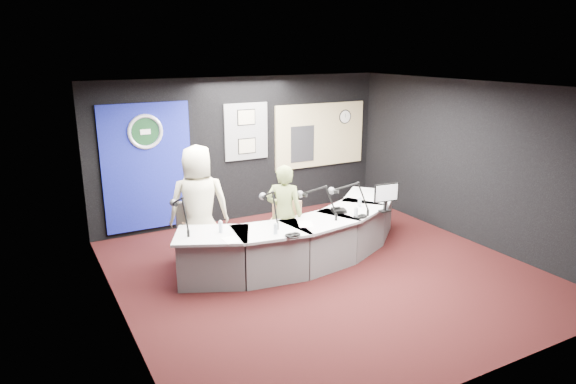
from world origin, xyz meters
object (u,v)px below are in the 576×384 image
person_man (199,205)px  person_woman (284,214)px  broadcast_desk (304,238)px  armchair_right (284,231)px  armchair_left (200,233)px

person_man → person_woman: size_ratio=1.20×
person_man → broadcast_desk: bearing=170.7°
person_woman → armchair_right: bearing=-0.0°
armchair_left → person_man: (0.00, 0.00, 0.46)m
broadcast_desk → armchair_left: bearing=155.4°
armchair_right → person_man: 1.40m
armchair_right → armchair_left: bearing=-166.0°
broadcast_desk → person_woman: (-0.30, 0.11, 0.42)m
armchair_left → person_man: bearing=0.0°
broadcast_desk → person_woman: 0.53m
broadcast_desk → armchair_left: (-1.50, 0.68, 0.12)m
armchair_right → person_man: person_man is taller
broadcast_desk → person_woman: person_woman is taller
armchair_left → person_man: size_ratio=0.52×
person_woman → armchair_left: bearing=13.1°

